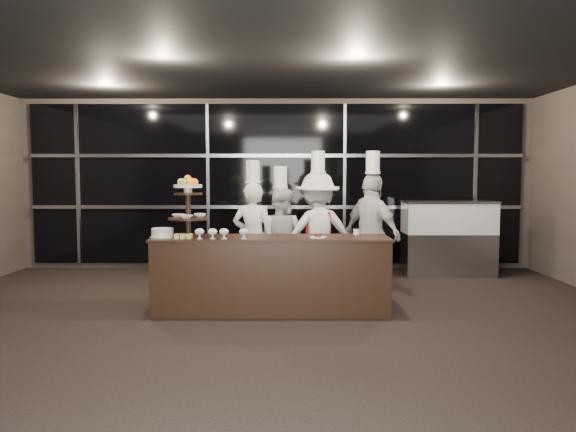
{
  "coord_description": "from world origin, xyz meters",
  "views": [
    {
      "loc": [
        0.25,
        -4.95,
        1.67
      ],
      "look_at": [
        0.22,
        2.07,
        1.15
      ],
      "focal_mm": 35.0,
      "sensor_mm": 36.0,
      "label": 1
    }
  ],
  "objects_px": {
    "layer_cake": "(163,233)",
    "chef_a": "(253,237)",
    "buffet_counter": "(271,274)",
    "chef_b": "(280,239)",
    "display_stand": "(188,202)",
    "chef_c": "(318,233)",
    "chef_d": "(372,234)",
    "display_case": "(448,234)"
  },
  "relations": [
    {
      "from": "display_case",
      "to": "chef_b",
      "type": "bearing_deg",
      "value": -153.34
    },
    {
      "from": "buffet_counter",
      "to": "chef_c",
      "type": "xyz_separation_m",
      "value": [
        0.61,
        1.04,
        0.39
      ]
    },
    {
      "from": "display_stand",
      "to": "display_case",
      "type": "distance_m",
      "value": 4.65
    },
    {
      "from": "display_stand",
      "to": "chef_c",
      "type": "xyz_separation_m",
      "value": [
        1.61,
        1.04,
        -0.48
      ]
    },
    {
      "from": "display_case",
      "to": "chef_a",
      "type": "relative_size",
      "value": 0.8
    },
    {
      "from": "display_stand",
      "to": "buffet_counter",
      "type": "bearing_deg",
      "value": 0.01
    },
    {
      "from": "buffet_counter",
      "to": "chef_b",
      "type": "height_order",
      "value": "chef_b"
    },
    {
      "from": "display_stand",
      "to": "layer_cake",
      "type": "relative_size",
      "value": 2.48
    },
    {
      "from": "layer_cake",
      "to": "chef_c",
      "type": "relative_size",
      "value": 0.15
    },
    {
      "from": "display_stand",
      "to": "chef_d",
      "type": "xyz_separation_m",
      "value": [
        2.35,
        0.92,
        -0.48
      ]
    },
    {
      "from": "chef_a",
      "to": "chef_b",
      "type": "distance_m",
      "value": 0.41
    },
    {
      "from": "buffet_counter",
      "to": "display_case",
      "type": "relative_size",
      "value": 1.91
    },
    {
      "from": "buffet_counter",
      "to": "layer_cake",
      "type": "xyz_separation_m",
      "value": [
        -1.3,
        -0.05,
        0.51
      ]
    },
    {
      "from": "buffet_counter",
      "to": "display_stand",
      "type": "relative_size",
      "value": 3.81
    },
    {
      "from": "chef_a",
      "to": "chef_d",
      "type": "relative_size",
      "value": 0.94
    },
    {
      "from": "display_stand",
      "to": "chef_d",
      "type": "height_order",
      "value": "chef_d"
    },
    {
      "from": "display_stand",
      "to": "chef_c",
      "type": "distance_m",
      "value": 1.97
    },
    {
      "from": "layer_cake",
      "to": "chef_c",
      "type": "xyz_separation_m",
      "value": [
        1.91,
        1.09,
        -0.12
      ]
    },
    {
      "from": "chef_d",
      "to": "buffet_counter",
      "type": "bearing_deg",
      "value": -145.77
    },
    {
      "from": "layer_cake",
      "to": "display_case",
      "type": "xyz_separation_m",
      "value": [
        4.15,
        2.58,
        -0.29
      ]
    },
    {
      "from": "chef_c",
      "to": "chef_d",
      "type": "height_order",
      "value": "chef_c"
    },
    {
      "from": "chef_a",
      "to": "chef_d",
      "type": "xyz_separation_m",
      "value": [
        1.64,
        -0.06,
        0.05
      ]
    },
    {
      "from": "chef_b",
      "to": "display_stand",
      "type": "bearing_deg",
      "value": -133.59
    },
    {
      "from": "layer_cake",
      "to": "chef_c",
      "type": "distance_m",
      "value": 2.2
    },
    {
      "from": "display_stand",
      "to": "chef_b",
      "type": "height_order",
      "value": "chef_b"
    },
    {
      "from": "display_case",
      "to": "chef_a",
      "type": "xyz_separation_m",
      "value": [
        -3.14,
        -1.55,
        0.13
      ]
    },
    {
      "from": "chef_a",
      "to": "display_case",
      "type": "bearing_deg",
      "value": 26.31
    },
    {
      "from": "chef_d",
      "to": "layer_cake",
      "type": "bearing_deg",
      "value": -159.94
    },
    {
      "from": "layer_cake",
      "to": "chef_a",
      "type": "xyz_separation_m",
      "value": [
        1.02,
        1.03,
        -0.16
      ]
    },
    {
      "from": "buffet_counter",
      "to": "display_stand",
      "type": "height_order",
      "value": "display_stand"
    },
    {
      "from": "display_stand",
      "to": "chef_c",
      "type": "height_order",
      "value": "chef_c"
    },
    {
      "from": "display_stand",
      "to": "layer_cake",
      "type": "height_order",
      "value": "display_stand"
    },
    {
      "from": "layer_cake",
      "to": "chef_d",
      "type": "xyz_separation_m",
      "value": [
        2.65,
        0.97,
        -0.11
      ]
    },
    {
      "from": "buffet_counter",
      "to": "display_stand",
      "type": "xyz_separation_m",
      "value": [
        -1.0,
        -0.0,
        0.87
      ]
    },
    {
      "from": "buffet_counter",
      "to": "chef_b",
      "type": "bearing_deg",
      "value": 85.5
    },
    {
      "from": "buffet_counter",
      "to": "chef_b",
      "type": "distance_m",
      "value": 1.19
    },
    {
      "from": "chef_a",
      "to": "layer_cake",
      "type": "bearing_deg",
      "value": -134.63
    },
    {
      "from": "buffet_counter",
      "to": "chef_b",
      "type": "xyz_separation_m",
      "value": [
        0.09,
        1.15,
        0.3
      ]
    },
    {
      "from": "chef_b",
      "to": "chef_d",
      "type": "distance_m",
      "value": 1.28
    },
    {
      "from": "layer_cake",
      "to": "display_case",
      "type": "distance_m",
      "value": 4.9
    },
    {
      "from": "display_case",
      "to": "buffet_counter",
      "type": "bearing_deg",
      "value": -138.4
    },
    {
      "from": "chef_b",
      "to": "display_case",
      "type": "bearing_deg",
      "value": 26.66
    }
  ]
}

